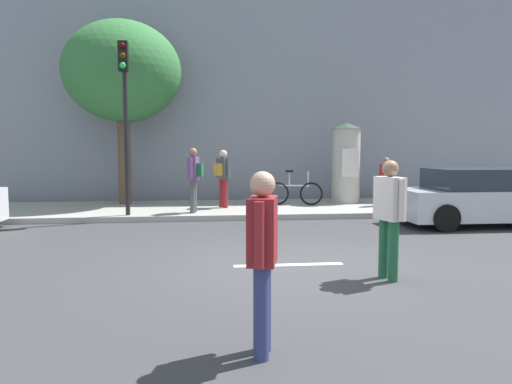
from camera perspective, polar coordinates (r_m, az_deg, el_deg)
The scene contains 14 objects.
ground_plane at distance 8.00m, azimuth 3.87°, elevation -8.58°, with size 80.00×80.00×0.00m, color #38383A.
sidewalk_curb at distance 14.82m, azimuth -0.95°, elevation -1.98°, with size 36.00×4.00×0.15m, color #9E9B93.
lane_markings at distance 8.00m, azimuth 3.87°, elevation -8.56°, with size 25.80×0.16×0.01m.
building_backdrop at distance 19.94m, azimuth -2.38°, elevation 14.04°, with size 36.00×5.00×10.02m, color gray.
traffic_light at distance 13.10m, azimuth -15.22°, elevation 10.39°, with size 0.24×0.45×4.47m.
poster_column at distance 16.03m, azimuth 10.56°, elevation 3.47°, with size 1.00×1.00×2.60m.
street_tree at distance 16.17m, azimuth -15.49°, elevation 13.44°, with size 3.67×3.67×5.74m.
pedestrian_near_pole at distance 7.18m, azimuth 15.46°, elevation -2.00°, with size 0.35×0.62×1.73m.
pedestrian_with_backpack at distance 4.38m, azimuth 0.77°, elevation -6.72°, with size 0.33×0.58×1.69m.
pedestrian_in_dark_shirt at distance 15.48m, azimuth 15.09°, elevation 1.61°, with size 0.48×0.43×1.49m.
pedestrian_tallest at distance 14.42m, azimuth -3.95°, elevation 2.21°, with size 0.51×0.51×1.72m.
pedestrian_in_light_jacket at distance 13.33m, azimuth -7.33°, elevation 2.12°, with size 0.45×0.59×1.78m.
bicycle_leaning at distance 15.15m, azimuth 4.54°, elevation -0.08°, with size 1.74×0.46×1.09m.
parked_car_silver at distance 13.29m, azimuth 25.73°, elevation -0.63°, with size 4.55×1.84×1.42m.
Camera 1 is at (-1.39, -7.65, 1.88)m, focal length 33.92 mm.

